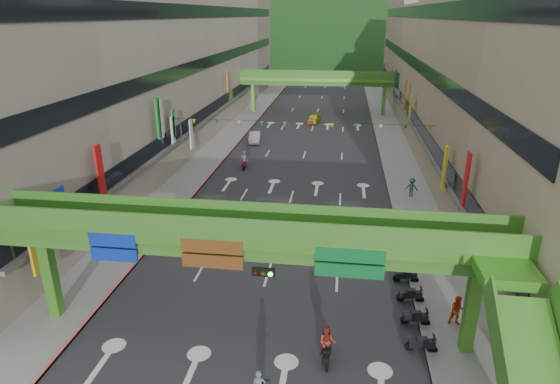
{
  "coord_description": "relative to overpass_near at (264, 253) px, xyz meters",
  "views": [
    {
      "loc": [
        4.35,
        -14.23,
        15.91
      ],
      "look_at": [
        0.0,
        18.0,
        3.5
      ],
      "focal_mm": 30.0,
      "sensor_mm": 36.0,
      "label": 1
    }
  ],
  "objects": [
    {
      "name": "hill_right",
      "position": [
        24.07,
        174.62,
        -5.21
      ],
      "size": [
        208.0,
        176.0,
        128.0
      ],
      "primitive_type": "ellipsoid",
      "color": "#1C4419",
      "rests_on": "ground"
    },
    {
      "name": "car_yellow",
      "position": [
        -0.99,
        52.52,
        -4.52
      ],
      "size": [
        2.22,
        4.25,
        1.38
      ],
      "primitive_type": "imported",
      "rotation": [
        0.0,
        0.0,
        -0.15
      ],
      "color": "gold",
      "rests_on": "ground"
    },
    {
      "name": "overpass_far",
      "position": [
        -0.93,
        59.62,
        0.2
      ],
      "size": [
        28.0,
        2.2,
        7.1
      ],
      "color": "#4C9E2D",
      "rests_on": "ground"
    },
    {
      "name": "car_silver",
      "position": [
        -7.93,
        39.63,
        -4.51
      ],
      "size": [
        2.03,
        4.38,
        1.39
      ],
      "primitive_type": "imported",
      "rotation": [
        0.0,
        0.0,
        0.13
      ],
      "color": "gray",
      "rests_on": "ground"
    },
    {
      "name": "scooter_rider_far",
      "position": [
        -6.97,
        28.22,
        -4.16
      ],
      "size": [
        0.85,
        1.6,
        2.06
      ],
      "color": "maroon",
      "rests_on": "ground"
    },
    {
      "name": "scooter_rider_left",
      "position": [
        -4.02,
        12.05,
        -4.1
      ],
      "size": [
        1.15,
        1.58,
        2.19
      ],
      "color": "gray",
      "rests_on": "ground"
    },
    {
      "name": "overpass_near",
      "position": [
        0.0,
        0.0,
        0.0
      ],
      "size": [
        28.0,
        12.27,
        7.1
      ],
      "color": "#4C9E2D",
      "rests_on": "ground"
    },
    {
      "name": "parked_scooter_row",
      "position": [
        7.87,
        4.62,
        -4.68
      ],
      "size": [
        1.6,
        9.38,
        1.08
      ],
      "color": "black",
      "rests_on": "ground"
    },
    {
      "name": "curb_left",
      "position": [
        -10.03,
        44.62,
        -5.12
      ],
      "size": [
        0.2,
        140.0,
        0.18
      ],
      "primitive_type": "cube",
      "color": "#CC5959",
      "rests_on": "ground"
    },
    {
      "name": "sidewalk_left",
      "position": [
        -11.93,
        44.62,
        -5.13
      ],
      "size": [
        4.0,
        140.0,
        0.15
      ],
      "primitive_type": "cube",
      "color": "gray",
      "rests_on": "ground"
    },
    {
      "name": "scooter_rider_mid",
      "position": [
        3.21,
        -1.13,
        -4.16
      ],
      "size": [
        0.86,
        1.6,
        2.03
      ],
      "color": "black",
      "rests_on": "ground"
    },
    {
      "name": "building_row_right",
      "position": [
        18.0,
        44.62,
        4.25
      ],
      "size": [
        12.8,
        95.0,
        19.0
      ],
      "color": "gray",
      "rests_on": "ground"
    },
    {
      "name": "sidewalk_right",
      "position": [
        10.07,
        44.62,
        -5.13
      ],
      "size": [
        4.0,
        140.0,
        0.15
      ],
      "primitive_type": "cube",
      "color": "gray",
      "rests_on": "ground"
    },
    {
      "name": "bunting_string",
      "position": [
        -0.93,
        24.62,
        0.75
      ],
      "size": [
        26.0,
        0.36,
        0.47
      ],
      "color": "black",
      "rests_on": "ground"
    },
    {
      "name": "hill_left",
      "position": [
        -15.93,
        154.62,
        -5.21
      ],
      "size": [
        168.0,
        140.0,
        112.0
      ],
      "primitive_type": "ellipsoid",
      "color": "#1C4419",
      "rests_on": "ground"
    },
    {
      "name": "building_row_left",
      "position": [
        -19.86,
        44.62,
        4.25
      ],
      "size": [
        12.8,
        95.0,
        19.0
      ],
      "color": "#9E937F",
      "rests_on": "ground"
    },
    {
      "name": "curb_right",
      "position": [
        8.17,
        44.62,
        -5.12
      ],
      "size": [
        0.2,
        140.0,
        0.18
      ],
      "primitive_type": "cube",
      "color": "gray",
      "rests_on": "ground"
    },
    {
      "name": "pedestrian_blue",
      "position": [
        10.04,
        21.9,
        -4.33
      ],
      "size": [
        0.93,
        0.75,
        1.74
      ],
      "primitive_type": "imported",
      "rotation": [
        0.0,
        0.0,
        2.83
      ],
      "color": "#2F4556",
      "rests_on": "ground"
    },
    {
      "name": "road_slab",
      "position": [
        -0.93,
        44.62,
        -5.2
      ],
      "size": [
        18.0,
        140.0,
        0.02
      ],
      "primitive_type": "cube",
      "color": "#28282B",
      "rests_on": "ground"
    },
    {
      "name": "pedestrian_red",
      "position": [
        10.04,
        2.62,
        -4.35
      ],
      "size": [
        0.85,
        0.67,
        1.72
      ],
      "primitive_type": "imported",
      "rotation": [
        0.0,
        0.0,
        -0.02
      ],
      "color": "#C43B13",
      "rests_on": "ground"
    },
    {
      "name": "pedestrian_dark",
      "position": [
        9.39,
        8.94,
        -4.33
      ],
      "size": [
        1.08,
        0.92,
        1.74
      ],
      "primitive_type": "imported",
      "rotation": [
        0.0,
        0.0,
        -0.59
      ],
      "color": "black",
      "rests_on": "ground"
    }
  ]
}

